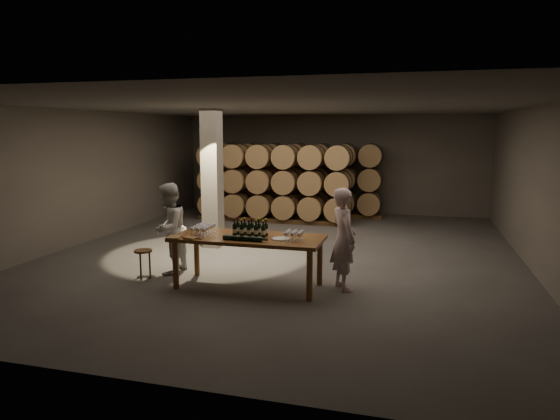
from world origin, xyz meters
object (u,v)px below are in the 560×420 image
(person_woman, at_px, (169,229))
(stool, at_px, (143,255))
(notebook_near, at_px, (191,238))
(person_man, at_px, (344,239))
(tasting_table, at_px, (248,242))
(plate, at_px, (281,239))
(bottle_cluster, at_px, (250,230))

(person_woman, bearing_deg, stool, -30.31)
(notebook_near, xyz_separation_m, person_man, (2.48, 0.74, -0.03))
(tasting_table, relative_size, stool, 4.76)
(notebook_near, bearing_deg, stool, -179.23)
(plate, xyz_separation_m, person_man, (1.00, 0.38, -0.03))
(tasting_table, relative_size, person_man, 1.48)
(person_man, relative_size, person_woman, 1.02)
(notebook_near, height_order, person_woman, person_woman)
(tasting_table, height_order, stool, tasting_table)
(plate, distance_m, person_man, 1.07)
(plate, xyz_separation_m, stool, (-2.62, -0.00, -0.46))
(tasting_table, relative_size, person_woman, 1.50)
(bottle_cluster, distance_m, notebook_near, 1.02)
(tasting_table, xyz_separation_m, person_woman, (-1.74, 0.42, 0.07))
(tasting_table, distance_m, stool, 2.04)
(person_woman, bearing_deg, tasting_table, 75.35)
(bottle_cluster, relative_size, stool, 1.10)
(notebook_near, height_order, person_man, person_man)
(stool, height_order, person_woman, person_woman)
(person_man, bearing_deg, stool, 64.27)
(plate, bearing_deg, person_man, 20.79)
(bottle_cluster, xyz_separation_m, person_man, (1.58, 0.28, -0.13))
(plate, bearing_deg, stool, -179.89)
(tasting_table, bearing_deg, notebook_near, -154.05)
(bottle_cluster, distance_m, person_woman, 1.81)
(notebook_near, bearing_deg, person_man, 34.52)
(plate, height_order, person_woman, person_woman)
(tasting_table, distance_m, notebook_near, 0.98)
(person_man, bearing_deg, person_woman, 56.36)
(person_woman, bearing_deg, bottle_cluster, 76.60)
(plate, distance_m, person_woman, 2.39)
(person_man, xyz_separation_m, person_woman, (-3.35, 0.11, -0.01))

